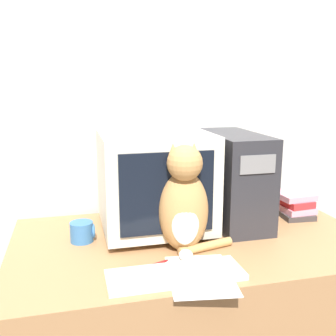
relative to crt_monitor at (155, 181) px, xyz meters
The scene contains 10 objects.
wall_back 0.48m from the crt_monitor, 69.43° to the left, with size 7.00×0.05×2.50m.
desk 0.61m from the crt_monitor, 46.59° to the right, with size 1.46×0.83×0.71m.
crt_monitor is the anchor object (origin of this frame).
computer_tower 0.36m from the crt_monitor, ahead, with size 0.21×0.46×0.41m.
keyboard 0.49m from the crt_monitor, 93.43° to the right, with size 0.45×0.16×0.02m.
cat 0.25m from the crt_monitor, 76.22° to the right, with size 0.30×0.22×0.42m.
book_stack 0.71m from the crt_monitor, ahead, with size 0.17×0.21×0.11m.
pen 0.42m from the crt_monitor, 105.50° to the right, with size 0.15×0.06×0.01m.
paper_sheet 0.50m from the crt_monitor, 82.74° to the right, with size 0.25×0.32×0.00m.
mug 0.36m from the crt_monitor, 169.72° to the right, with size 0.10×0.09×0.08m.
Camera 1 is at (-0.47, -1.03, 1.35)m, focal length 42.00 mm.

